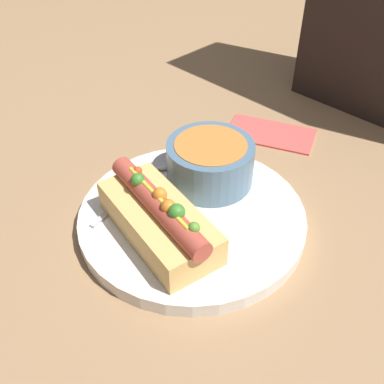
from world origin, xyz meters
TOP-DOWN VIEW (x-y plane):
  - ground_plane at (0.00, 0.00)m, footprint 4.00×4.00m
  - dinner_plate at (0.00, 0.00)m, footprint 0.27×0.27m
  - hot_dog at (0.00, -0.05)m, footprint 0.17×0.10m
  - soup_bowl at (-0.03, 0.06)m, footprint 0.11×0.11m
  - spoon at (-0.09, 0.03)m, footprint 0.05×0.17m
  - napkin at (-0.05, 0.23)m, footprint 0.15×0.12m

SIDE VIEW (x-z plane):
  - ground_plane at x=0.00m, z-range 0.00..0.00m
  - napkin at x=-0.05m, z-range 0.00..0.01m
  - dinner_plate at x=0.00m, z-range 0.00..0.02m
  - spoon at x=-0.09m, z-range 0.02..0.03m
  - hot_dog at x=0.00m, z-range 0.01..0.08m
  - soup_bowl at x=-0.03m, z-range 0.02..0.08m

